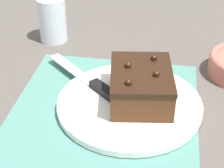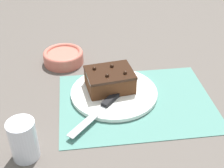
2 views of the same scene
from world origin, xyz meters
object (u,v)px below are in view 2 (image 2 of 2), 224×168
object	(u,v)px
serving_knife	(103,106)
small_bowl	(63,57)
chocolate_cake	(110,80)
cake_plate	(114,93)
drinking_glass	(23,140)

from	to	relation	value
serving_knife	small_bowl	world-z (taller)	small_bowl
chocolate_cake	serving_knife	size ratio (longest dim) A/B	0.89
chocolate_cake	small_bowl	xyz separation A→B (m)	(-0.14, 0.20, -0.02)
cake_plate	serving_knife	xyz separation A→B (m)	(-0.04, -0.08, 0.01)
chocolate_cake	drinking_glass	world-z (taller)	drinking_glass
chocolate_cake	drinking_glass	size ratio (longest dim) A/B	1.46
chocolate_cake	serving_knife	distance (m)	0.10
cake_plate	chocolate_cake	world-z (taller)	chocolate_cake
cake_plate	drinking_glass	xyz separation A→B (m)	(-0.25, -0.22, 0.04)
drinking_glass	small_bowl	xyz separation A→B (m)	(0.09, 0.44, -0.03)
cake_plate	serving_knife	world-z (taller)	serving_knife
serving_knife	drinking_glass	xyz separation A→B (m)	(-0.20, -0.14, 0.03)
cake_plate	serving_knife	distance (m)	0.09
cake_plate	small_bowl	bearing A→B (deg)	125.10
drinking_glass	cake_plate	bearing A→B (deg)	41.58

